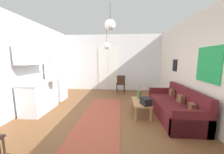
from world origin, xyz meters
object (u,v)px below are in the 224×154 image
Objects in this scene: handbag at (146,101)px; accent_chair at (121,83)px; bamboo_vase at (139,95)px; pendant_lamp_far at (106,46)px; couch at (175,107)px; coffee_table at (141,103)px; pendant_lamp_near at (110,25)px; refrigerator at (56,78)px.

accent_chair is (-0.68, 2.57, -0.00)m from handbag.
bamboo_vase is 0.55× the size of pendant_lamp_far.
coffee_table is (-0.96, 0.07, 0.08)m from couch.
handbag is 2.15m from pendant_lamp_near.
couch is 5.94× the size of handbag.
bamboo_vase is at bearing 163.62° from couch.
pendant_lamp_far is (-0.55, -1.13, 1.63)m from accent_chair.
pendant_lamp_far is at bearing 0.68° from refrigerator.
pendant_lamp_near is at bearing -162.15° from couch.
coffee_table is 0.29m from bamboo_vase.
accent_chair is at bearing 105.48° from bamboo_vase.
couch is 1.07m from bamboo_vase.
handbag reaches higher than coffee_table.
pendant_lamp_near is (-1.82, -0.59, 2.13)m from couch.
couch is at bearing 17.85° from pendant_lamp_near.
couch is at bearing -16.35° from refrigerator.
pendant_lamp_near reaches higher than couch.
handbag is 2.50m from pendant_lamp_far.
bamboo_vase is 2.17m from pendant_lamp_far.
bamboo_vase and accent_chair have the same top height.
pendant_lamp_near is at bearing -158.18° from handbag.
coffee_table is at bearing -19.84° from refrigerator.
refrigerator is at bearing 142.09° from pendant_lamp_near.
couch is 0.97m from coffee_table.
accent_chair is (-0.60, 2.29, 0.15)m from coffee_table.
pendant_lamp_near is at bearing -133.19° from bamboo_vase.
pendant_lamp_near reaches higher than accent_chair.
pendant_lamp_far reaches higher than coffee_table.
handbag is (-0.88, -0.21, 0.23)m from couch.
pendant_lamp_far is (-2.11, 1.23, 1.86)m from couch.
pendant_lamp_far is (-0.30, 1.82, -0.27)m from pendant_lamp_near.
accent_chair reaches higher than handbag.
couch reaches higher than coffee_table.
bamboo_vase is 0.80× the size of pendant_lamp_near.
bamboo_vase is 1.34× the size of handbag.
coffee_table is 3.40m from refrigerator.
coffee_table is at bearing 99.56° from accent_chair.
couch is at bearing 118.39° from accent_chair.
handbag is at bearing -73.67° from coffee_table.
pendant_lamp_far reaches higher than refrigerator.
pendant_lamp_far is at bearing 58.94° from accent_chair.
coffee_table is 1.53× the size of pendant_lamp_near.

